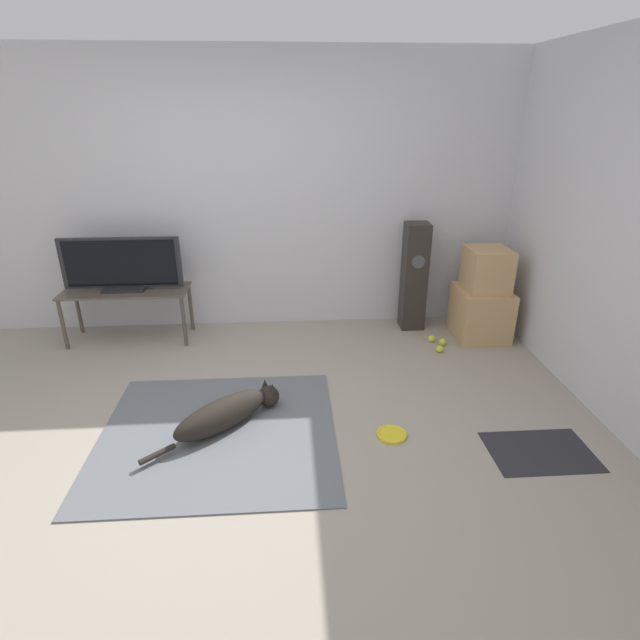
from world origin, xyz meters
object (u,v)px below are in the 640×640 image
(tv, at_px, (121,265))
(tennis_ball_by_boxes, at_px, (440,349))
(dog, at_px, (227,413))
(cardboard_box_lower, at_px, (480,313))
(floor_speaker, at_px, (414,277))
(frisbee, at_px, (392,434))
(tennis_ball_near_speaker, at_px, (432,339))
(tennis_ball_loose_on_carpet, at_px, (442,342))
(tv_stand, at_px, (126,296))
(cardboard_box_upper, at_px, (487,269))

(tv, height_order, tennis_ball_by_boxes, tv)
(dog, height_order, cardboard_box_lower, cardboard_box_lower)
(cardboard_box_lower, distance_m, floor_speaker, 0.72)
(dog, relative_size, tv, 0.80)
(frisbee, height_order, tennis_ball_near_speaker, tennis_ball_near_speaker)
(cardboard_box_lower, distance_m, tennis_ball_loose_on_carpet, 0.49)
(tennis_ball_near_speaker, relative_size, tennis_ball_loose_on_carpet, 1.00)
(floor_speaker, xyz_separation_m, tennis_ball_by_boxes, (0.13, -0.59, -0.49))
(frisbee, bearing_deg, tennis_ball_loose_on_carpet, 60.91)
(tennis_ball_by_boxes, bearing_deg, cardboard_box_lower, 34.72)
(frisbee, bearing_deg, tennis_ball_by_boxes, 60.45)
(floor_speaker, bearing_deg, tv_stand, -177.76)
(tennis_ball_by_boxes, relative_size, tennis_ball_loose_on_carpet, 1.00)
(cardboard_box_upper, xyz_separation_m, tv, (-3.33, 0.16, 0.06))
(dog, bearing_deg, tennis_ball_by_boxes, 29.82)
(cardboard_box_upper, relative_size, tennis_ball_by_boxes, 6.02)
(dog, relative_size, frisbee, 4.18)
(cardboard_box_lower, height_order, floor_speaker, floor_speaker)
(tv_stand, distance_m, tennis_ball_loose_on_carpet, 2.97)
(tv_stand, xyz_separation_m, tennis_ball_by_boxes, (2.85, -0.48, -0.40))
(dog, xyz_separation_m, tennis_ball_loose_on_carpet, (1.86, 1.17, -0.09))
(frisbee, relative_size, tv_stand, 0.18)
(cardboard_box_lower, distance_m, tennis_ball_near_speaker, 0.54)
(dog, height_order, frisbee, dog)
(floor_speaker, distance_m, tennis_ball_by_boxes, 0.78)
(dog, relative_size, cardboard_box_lower, 1.68)
(cardboard_box_lower, relative_size, cardboard_box_upper, 1.28)
(cardboard_box_upper, xyz_separation_m, floor_speaker, (-0.60, 0.27, -0.14))
(tv, bearing_deg, floor_speaker, 2.18)
(floor_speaker, bearing_deg, tv, -177.82)
(floor_speaker, height_order, tv_stand, floor_speaker)
(cardboard_box_upper, height_order, tennis_ball_loose_on_carpet, cardboard_box_upper)
(tv, distance_m, tennis_ball_loose_on_carpet, 3.02)
(frisbee, bearing_deg, floor_speaker, 72.85)
(tennis_ball_loose_on_carpet, bearing_deg, tv, 173.27)
(cardboard_box_upper, distance_m, floor_speaker, 0.68)
(dog, bearing_deg, floor_speaker, 44.19)
(cardboard_box_lower, relative_size, tv_stand, 0.45)
(tv, bearing_deg, tv_stand, -90.00)
(tennis_ball_by_boxes, bearing_deg, frisbee, -119.55)
(floor_speaker, height_order, tv, floor_speaker)
(dog, distance_m, floor_speaker, 2.36)
(tennis_ball_loose_on_carpet, bearing_deg, tv_stand, 173.32)
(tv, bearing_deg, frisbee, -37.96)
(tv_stand, height_order, tennis_ball_near_speaker, tv_stand)
(cardboard_box_lower, distance_m, tv, 3.37)
(cardboard_box_upper, height_order, tennis_ball_near_speaker, cardboard_box_upper)
(tennis_ball_near_speaker, bearing_deg, tennis_ball_by_boxes, -86.18)
(cardboard_box_upper, bearing_deg, tennis_ball_loose_on_carpet, -155.89)
(cardboard_box_lower, xyz_separation_m, tv_stand, (-3.32, 0.16, 0.20))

